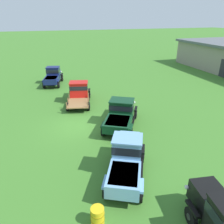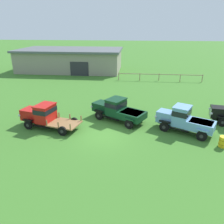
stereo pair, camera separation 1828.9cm
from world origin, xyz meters
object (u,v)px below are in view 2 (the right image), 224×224
Objects in this scene: farm_shed at (71,60)px; vintage_truck_midrow_center at (117,109)px; oil_drum_beside_row at (223,142)px; vintage_truck_far_side at (184,119)px; vintage_truck_second_in_line at (44,115)px.

vintage_truck_midrow_center is (11.01, -23.44, -1.02)m from farm_shed.
vintage_truck_midrow_center is at bearing -64.84° from farm_shed.
oil_drum_beside_row is at bearing -55.35° from farm_shed.
vintage_truck_midrow_center is 1.12× the size of vintage_truck_far_side.
farm_shed is 3.60× the size of vintage_truck_midrow_center.
farm_shed reaches higher than vintage_truck_midrow_center.
oil_drum_beside_row is at bearing -7.85° from vintage_truck_second_in_line.
vintage_truck_far_side is (11.76, 0.27, 0.02)m from vintage_truck_second_in_line.
farm_shed is at bearing 124.65° from oil_drum_beside_row.
oil_drum_beside_row is (7.98, -4.04, -0.64)m from vintage_truck_midrow_center.
vintage_truck_midrow_center reaches higher than oil_drum_beside_row.
vintage_truck_far_side is at bearing 137.24° from oil_drum_beside_row.
farm_shed is at bearing 115.16° from vintage_truck_midrow_center.
farm_shed is 25.99m from vintage_truck_second_in_line.
vintage_truck_midrow_center is 8.97m from oil_drum_beside_row.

